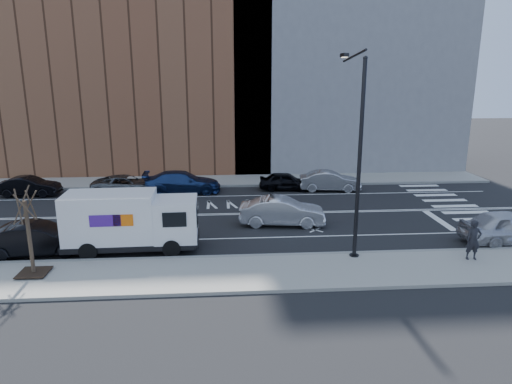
{
  "coord_description": "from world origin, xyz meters",
  "views": [
    {
      "loc": [
        1.04,
        -26.73,
        8.28
      ],
      "look_at": [
        2.97,
        -0.11,
        1.4
      ],
      "focal_mm": 32.0,
      "sensor_mm": 36.0,
      "label": 1
    }
  ],
  "objects": [
    {
      "name": "near_parked_rear_a",
      "position": [
        -7.78,
        -5.83,
        0.79
      ],
      "size": [
        4.95,
        2.22,
        1.58
      ],
      "primitive_type": "imported",
      "rotation": [
        0.0,
        0.0,
        1.69
      ],
      "color": "black",
      "rests_on": "ground"
    },
    {
      "name": "far_parked_c",
      "position": [
        -5.93,
        5.53,
        0.66
      ],
      "size": [
        4.8,
        2.27,
        1.32
      ],
      "primitive_type": "imported",
      "rotation": [
        0.0,
        0.0,
        1.55
      ],
      "color": "#4C4F53",
      "rests_on": "ground"
    },
    {
      "name": "driving_sedan",
      "position": [
        4.3,
        -2.24,
        0.79
      ],
      "size": [
        4.96,
        2.23,
        1.58
      ],
      "primitive_type": "imported",
      "rotation": [
        0.0,
        0.0,
        1.45
      ],
      "color": "silver",
      "rests_on": "ground"
    },
    {
      "name": "street_tree",
      "position": [
        -7.0,
        -8.4,
        1.45
      ],
      "size": [
        1.2,
        1.2,
        3.75
      ],
      "color": "black",
      "rests_on": "ground"
    },
    {
      "name": "far_parked_f",
      "position": [
        8.8,
        5.36,
        0.73
      ],
      "size": [
        4.55,
        2.02,
        1.45
      ],
      "primitive_type": "imported",
      "rotation": [
        0.0,
        0.0,
        1.46
      ],
      "color": "#A3A3A8",
      "rests_on": "ground"
    },
    {
      "name": "crosswalk",
      "position": [
        16.0,
        0.0,
        0.0
      ],
      "size": [
        3.0,
        14.0,
        0.01
      ],
      "primitive_type": null,
      "color": "white",
      "rests_on": "ground"
    },
    {
      "name": "far_parked_d",
      "position": [
        -1.94,
        5.43,
        0.79
      ],
      "size": [
        5.55,
        2.47,
        1.58
      ],
      "primitive_type": "imported",
      "rotation": [
        0.0,
        0.0,
        1.62
      ],
      "color": "navy",
      "rests_on": "ground"
    },
    {
      "name": "streetlight",
      "position": [
        7.0,
        -6.91,
        5.08
      ],
      "size": [
        0.44,
        4.02,
        9.34
      ],
      "color": "black",
      "rests_on": "ground"
    },
    {
      "name": "near_parked_front",
      "position": [
        15.39,
        -5.89,
        0.84
      ],
      "size": [
        5.04,
        2.35,
        1.67
      ],
      "primitive_type": "imported",
      "rotation": [
        0.0,
        0.0,
        1.65
      ],
      "color": "#BABABF",
      "rests_on": "ground"
    },
    {
      "name": "road_markings",
      "position": [
        0.0,
        0.0,
        0.0
      ],
      "size": [
        40.0,
        8.6,
        0.01
      ],
      "primitive_type": null,
      "color": "white",
      "rests_on": "ground"
    },
    {
      "name": "fedex_van",
      "position": [
        -3.45,
        -5.6,
        1.52
      ],
      "size": [
        6.38,
        2.38,
        2.89
      ],
      "rotation": [
        0.0,
        0.0,
        0.02
      ],
      "color": "black",
      "rests_on": "ground"
    },
    {
      "name": "sidewalk_far",
      "position": [
        0.0,
        8.8,
        0.07
      ],
      "size": [
        44.0,
        3.6,
        0.15
      ],
      "primitive_type": "cube",
      "color": "gray",
      "rests_on": "ground"
    },
    {
      "name": "curb_near",
      "position": [
        0.0,
        -7.0,
        0.08
      ],
      "size": [
        44.0,
        0.25,
        0.17
      ],
      "primitive_type": "cube",
      "color": "gray",
      "rests_on": "ground"
    },
    {
      "name": "curb_far",
      "position": [
        0.0,
        7.0,
        0.08
      ],
      "size": [
        44.0,
        0.25,
        0.17
      ],
      "primitive_type": "cube",
      "color": "gray",
      "rests_on": "ground"
    },
    {
      "name": "sidewalk_near",
      "position": [
        0.0,
        -8.8,
        0.07
      ],
      "size": [
        44.0,
        3.6,
        0.15
      ],
      "primitive_type": "cube",
      "color": "gray",
      "rests_on": "ground"
    },
    {
      "name": "far_parked_b",
      "position": [
        -12.61,
        5.41,
        0.68
      ],
      "size": [
        4.21,
        1.61,
        1.37
      ],
      "primitive_type": "imported",
      "rotation": [
        0.0,
        0.0,
        1.53
      ],
      "color": "black",
      "rests_on": "ground"
    },
    {
      "name": "bldg_brick",
      "position": [
        -8.0,
        15.6,
        11.0
      ],
      "size": [
        26.0,
        10.0,
        22.0
      ],
      "primitive_type": "cube",
      "color": "brown",
      "rests_on": "ground"
    },
    {
      "name": "far_parked_e",
      "position": [
        5.6,
        5.76,
        0.66
      ],
      "size": [
        4.02,
        1.92,
        1.33
      ],
      "primitive_type": "imported",
      "rotation": [
        0.0,
        0.0,
        1.48
      ],
      "color": "black",
      "rests_on": "ground"
    },
    {
      "name": "ground",
      "position": [
        0.0,
        0.0,
        0.0
      ],
      "size": [
        120.0,
        120.0,
        0.0
      ],
      "primitive_type": "plane",
      "color": "black",
      "rests_on": "ground"
    },
    {
      "name": "bldg_concrete",
      "position": [
        12.0,
        15.6,
        13.0
      ],
      "size": [
        20.0,
        10.0,
        26.0
      ],
      "primitive_type": "cube",
      "color": "slate",
      "rests_on": "ground"
    },
    {
      "name": "pedestrian",
      "position": [
        12.21,
        -8.17,
        1.06
      ],
      "size": [
        0.7,
        0.49,
        1.83
      ],
      "primitive_type": "imported",
      "rotation": [
        0.0,
        0.0,
        -0.08
      ],
      "color": "black",
      "rests_on": "sidewalk_near"
    }
  ]
}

